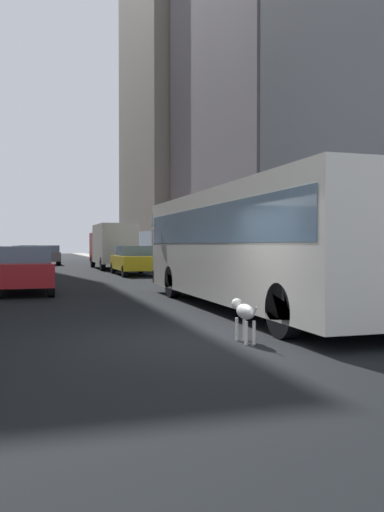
% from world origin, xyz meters
% --- Properties ---
extents(ground_plane, '(120.00, 120.00, 0.00)m').
position_xyz_m(ground_plane, '(0.00, 35.00, 0.00)').
color(ground_plane, black).
extents(sidewalk_right, '(2.40, 110.00, 0.15)m').
position_xyz_m(sidewalk_right, '(5.70, 35.00, 0.07)').
color(sidewalk_right, '#9E9991').
rests_on(sidewalk_right, ground).
extents(building_right_mid, '(8.63, 16.05, 26.93)m').
position_xyz_m(building_right_mid, '(11.90, 22.16, 13.46)').
color(building_right_mid, slate).
rests_on(building_right_mid, ground).
extents(building_right_far, '(10.73, 16.85, 28.89)m').
position_xyz_m(building_right_far, '(11.90, 39.44, 14.44)').
color(building_right_far, gray).
rests_on(building_right_far, ground).
extents(transit_bus, '(2.78, 11.53, 3.05)m').
position_xyz_m(transit_bus, '(2.80, 3.77, 1.78)').
color(transit_bus, silver).
rests_on(transit_bus, ground).
extents(car_white_van, '(1.78, 4.13, 1.62)m').
position_xyz_m(car_white_van, '(-2.80, 45.92, 0.82)').
color(car_white_van, silver).
rests_on(car_white_van, ground).
extents(car_red_coupe, '(1.78, 4.44, 1.62)m').
position_xyz_m(car_red_coupe, '(-2.80, 10.28, 0.82)').
color(car_red_coupe, red).
rests_on(car_red_coupe, ground).
extents(car_black_suv, '(1.71, 4.53, 1.62)m').
position_xyz_m(car_black_suv, '(-2.80, 23.16, 0.82)').
color(car_black_suv, black).
rests_on(car_black_suv, ground).
extents(car_grey_wagon, '(1.87, 4.12, 1.62)m').
position_xyz_m(car_grey_wagon, '(-1.20, 36.59, 0.82)').
color(car_grey_wagon, slate).
rests_on(car_grey_wagon, ground).
extents(car_yellow_taxi, '(1.86, 4.67, 1.62)m').
position_xyz_m(car_yellow_taxi, '(2.80, 19.92, 0.82)').
color(car_yellow_taxi, yellow).
rests_on(car_yellow_taxi, ground).
extents(box_truck, '(2.30, 7.50, 3.05)m').
position_xyz_m(box_truck, '(2.80, 27.75, 1.67)').
color(box_truck, '#A51919').
rests_on(box_truck, ground).
extents(dalmatian_dog, '(0.22, 0.96, 0.72)m').
position_xyz_m(dalmatian_dog, '(0.86, -0.47, 0.51)').
color(dalmatian_dog, white).
rests_on(dalmatian_dog, ground).
extents(pedestrian_with_handbag, '(0.45, 0.34, 1.69)m').
position_xyz_m(pedestrian_with_handbag, '(5.82, 4.86, 1.01)').
color(pedestrian_with_handbag, '#1E1E2D').
rests_on(pedestrian_with_handbag, sidewalk_right).
extents(traffic_light_near, '(0.24, 0.41, 3.40)m').
position_xyz_m(traffic_light_near, '(4.90, 2.95, 2.44)').
color(traffic_light_near, black).
rests_on(traffic_light_near, sidewalk_right).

